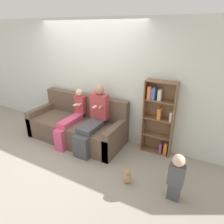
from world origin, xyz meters
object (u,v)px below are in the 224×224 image
at_px(toddler_standing, 176,176).
at_px(bookshelf, 159,118).
at_px(adult_seated, 93,118).
at_px(child_seated, 71,118).
at_px(teddy_bear, 127,176).
at_px(couch, 78,126).

xyz_separation_m(toddler_standing, bookshelf, (-0.60, 1.09, 0.34)).
height_order(adult_seated, toddler_standing, adult_seated).
bearing_deg(bookshelf, adult_seated, -158.88).
distance_m(adult_seated, child_seated, 0.55).
distance_m(adult_seated, toddler_standing, 1.93).
height_order(child_seated, bookshelf, bookshelf).
distance_m(bookshelf, teddy_bear, 1.29).
relative_size(child_seated, toddler_standing, 1.47).
xyz_separation_m(couch, toddler_standing, (2.33, -0.73, 0.10)).
bearing_deg(toddler_standing, couch, 162.58).
distance_m(couch, teddy_bear, 1.77).
xyz_separation_m(adult_seated, bookshelf, (1.21, 0.47, 0.08)).
distance_m(couch, child_seated, 0.30).
height_order(couch, toddler_standing, couch).
distance_m(child_seated, teddy_bear, 1.77).
distance_m(couch, bookshelf, 1.82).
bearing_deg(adult_seated, couch, 168.47).
xyz_separation_m(child_seated, teddy_bear, (1.61, -0.60, -0.43)).
relative_size(adult_seated, toddler_standing, 1.69).
relative_size(adult_seated, child_seated, 1.15).
distance_m(child_seated, toddler_standing, 2.42).
bearing_deg(adult_seated, bookshelf, 21.12).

